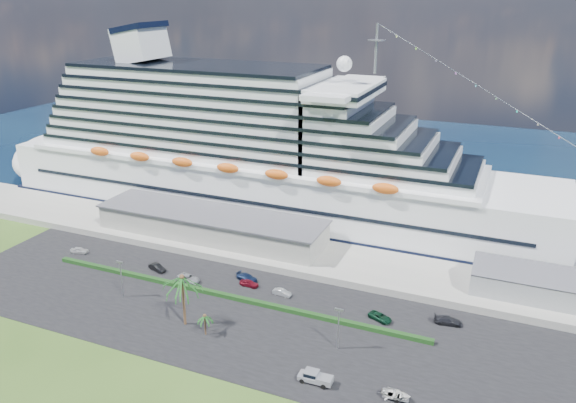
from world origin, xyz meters
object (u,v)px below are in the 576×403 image
at_px(cruise_ship, 262,158).
at_px(pickup_truck, 315,377).
at_px(parked_car_3, 247,277).
at_px(boat_trailer, 396,394).

distance_m(cruise_ship, pickup_truck, 79.72).
relative_size(cruise_ship, pickup_truck, 32.35).
relative_size(cruise_ship, parked_car_3, 37.12).
bearing_deg(parked_car_3, boat_trailer, -110.72).
relative_size(parked_car_3, boat_trailer, 0.97).
bearing_deg(pickup_truck, boat_trailer, 4.73).
height_order(cruise_ship, parked_car_3, cruise_ship).
bearing_deg(cruise_ship, boat_trailer, -50.31).
bearing_deg(pickup_truck, parked_car_3, 134.19).
bearing_deg(pickup_truck, cruise_ship, 121.64).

